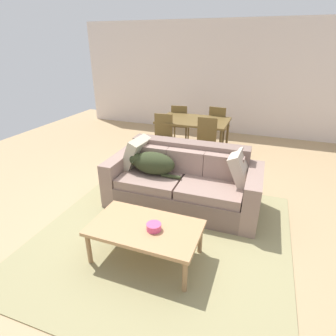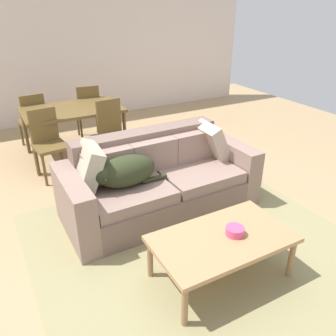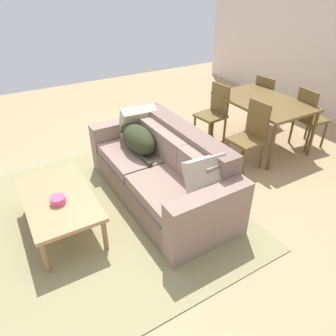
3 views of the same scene
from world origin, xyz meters
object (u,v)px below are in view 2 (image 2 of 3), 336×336
bowl_on_coffee_table (235,231)px  dining_chair_far_left (33,119)px  coffee_table (222,241)px  couch (158,182)px  dining_chair_near_left (48,141)px  dining_chair_far_right (88,110)px  dog_on_left_cushion (124,171)px  throw_pillow_by_left_arm (87,168)px  dining_chair_near_right (113,131)px  throw_pillow_by_right_arm (212,141)px  dining_table (72,112)px

bowl_on_coffee_table → dining_chair_far_left: (-0.98, 3.81, 0.03)m
coffee_table → couch: bearing=88.6°
dining_chair_near_left → dining_chair_far_right: 1.42m
dog_on_left_cushion → throw_pillow_by_left_arm: (-0.33, 0.16, 0.05)m
bowl_on_coffee_table → dining_chair_far_left: size_ratio=0.17×
couch → bowl_on_coffee_table: size_ratio=13.93×
coffee_table → bowl_on_coffee_table: size_ratio=7.55×
coffee_table → dining_chair_far_left: size_ratio=1.30×
dining_chair_far_left → couch: bearing=102.2°
dog_on_left_cushion → dining_chair_near_right: size_ratio=0.83×
dining_chair_near_right → dining_chair_far_left: 1.48m
dining_chair_near_left → dining_chair_far_right: size_ratio=0.99×
throw_pillow_by_left_arm → throw_pillow_by_right_arm: size_ratio=1.07×
throw_pillow_by_left_arm → dining_chair_near_right: 1.54m
coffee_table → dining_chair_near_right: (0.02, 2.61, 0.13)m
dog_on_left_cushion → coffee_table: (0.40, -1.12, -0.25)m
bowl_on_coffee_table → dining_table: size_ratio=0.11×
dog_on_left_cushion → dining_table: size_ratio=0.55×
bowl_on_coffee_table → dining_chair_far_right: 3.80m
dog_on_left_cushion → bowl_on_coffee_table: (0.51, -1.13, -0.17)m
couch → dog_on_left_cushion: (-0.44, -0.11, 0.29)m
bowl_on_coffee_table → dining_table: bearing=98.8°
couch → dining_chair_near_right: bearing=89.6°
couch → dining_table: couch is taller
throw_pillow_by_left_arm → dining_table: 1.96m
throw_pillow_by_left_arm → dining_table: bearing=79.9°
coffee_table → dining_chair_near_right: size_ratio=1.24×
dog_on_left_cushion → throw_pillow_by_left_arm: bearing=153.2°
dining_chair_near_right → dining_chair_far_right: 1.17m
couch → dining_chair_near_left: 1.70m
dog_on_left_cushion → dining_chair_far_left: 2.72m
dining_chair_near_right → dining_chair_far_right: (-0.00, 1.17, 0.01)m
dog_on_left_cushion → throw_pillow_by_right_arm: size_ratio=1.81×
dog_on_left_cushion → dining_chair_far_left: bearing=99.0°
throw_pillow_by_right_arm → bowl_on_coffee_table: bearing=-117.5°
couch → dog_on_left_cushion: bearing=-166.4°
dining_chair_far_right → dining_table: bearing=60.5°
couch → dining_chair_far_left: 2.73m
coffee_table → dining_table: size_ratio=0.83×
dining_chair_near_left → dog_on_left_cushion: bearing=-80.1°
dog_on_left_cushion → coffee_table: size_ratio=0.67×
dining_table → dining_chair_near_left: bearing=-131.1°
dining_chair_far_left → dining_chair_near_right: bearing=119.8°
dining_chair_near_left → throw_pillow_by_left_arm: bearing=-91.4°
bowl_on_coffee_table → dining_chair_far_left: dining_chair_far_left is taller
dining_table → dining_chair_far_right: dining_chair_far_right is taller
throw_pillow_by_right_arm → dining_chair_near_left: size_ratio=0.47×
throw_pillow_by_right_arm → dining_table: size_ratio=0.31×
dining_table → dining_chair_far_left: (-0.49, 0.59, -0.19)m
couch → dining_chair_far_left: dining_chair_far_left is taller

